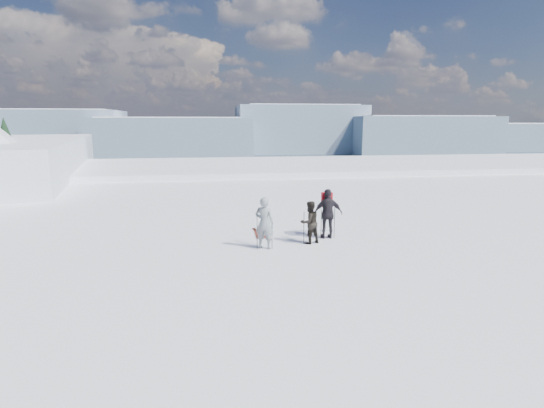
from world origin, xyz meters
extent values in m
plane|color=white|center=(0.00, 60.00, -17.50)|extent=(220.00, 208.01, 71.62)
cube|color=white|center=(0.00, 30.00, -6.50)|extent=(180.00, 16.00, 14.00)
plane|color=#213C4D|center=(0.00, 290.00, -30.00)|extent=(820.00, 820.00, 0.00)
cube|color=slate|center=(-160.00, 470.00, -7.00)|extent=(130.00, 80.00, 46.00)
cube|color=white|center=(-160.00, 470.00, 13.00)|extent=(110.50, 70.00, 8.00)
cube|color=slate|center=(-40.00, 440.00, -11.00)|extent=(160.00, 80.00, 38.00)
cube|color=white|center=(-40.00, 440.00, 5.00)|extent=(136.00, 70.00, 8.00)
cube|color=slate|center=(100.00, 470.00, -4.00)|extent=(140.00, 80.00, 52.00)
cube|color=white|center=(100.00, 470.00, 19.00)|extent=(119.00, 70.00, 8.00)
cube|color=slate|center=(230.00, 440.00, -10.00)|extent=(160.00, 80.00, 40.00)
cube|color=white|center=(230.00, 440.00, 7.00)|extent=(136.00, 70.00, 8.00)
cube|color=slate|center=(350.00, 470.00, -14.00)|extent=(130.00, 80.00, 32.00)
cube|color=white|center=(350.00, 470.00, -1.00)|extent=(110.50, 70.00, 8.00)
cube|color=#2D2B28|center=(-22.00, 36.00, -9.00)|extent=(21.55, 17.87, 14.25)
cone|color=black|center=(-19.00, 35.00, -3.00)|extent=(5.60, 5.60, 10.00)
cone|color=black|center=(-18.00, 32.00, -3.00)|extent=(5.60, 5.60, 10.00)
cone|color=black|center=(-24.00, 34.00, -1.50)|extent=(7.28, 7.28, 13.00)
cone|color=black|center=(-20.00, 30.00, -2.50)|extent=(6.16, 6.16, 11.00)
cone|color=black|center=(-22.00, 28.00, -3.50)|extent=(5.04, 5.04, 9.00)
imported|color=gray|center=(-2.55, 3.45, 0.95)|extent=(0.83, 0.72, 1.90)
imported|color=black|center=(-0.78, 3.86, 0.81)|extent=(0.96, 0.86, 1.63)
imported|color=black|center=(0.10, 4.45, 0.99)|extent=(1.18, 0.54, 1.97)
cube|color=red|center=(0.12, 4.70, 2.26)|extent=(0.43, 0.26, 0.57)
cylinder|color=black|center=(-2.83, 3.35, 0.66)|extent=(0.02, 0.02, 1.33)
cylinder|color=black|center=(-2.28, 3.38, 0.57)|extent=(0.02, 0.02, 1.14)
cylinder|color=black|center=(-1.01, 3.79, 0.62)|extent=(0.02, 0.02, 1.25)
cylinder|color=black|center=(-0.53, 3.84, 0.62)|extent=(0.02, 0.02, 1.23)
cylinder|color=black|center=(-0.19, 4.33, 0.59)|extent=(0.02, 0.02, 1.18)
cylinder|color=black|center=(0.37, 4.42, 0.68)|extent=(0.02, 0.02, 1.37)
cube|color=black|center=(-2.62, 5.57, 0.01)|extent=(0.13, 1.70, 0.03)
cube|color=black|center=(-2.48, 5.57, 0.01)|extent=(0.46, 1.68, 0.03)
camera|label=1|loc=(-4.51, -11.29, 4.55)|focal=28.00mm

